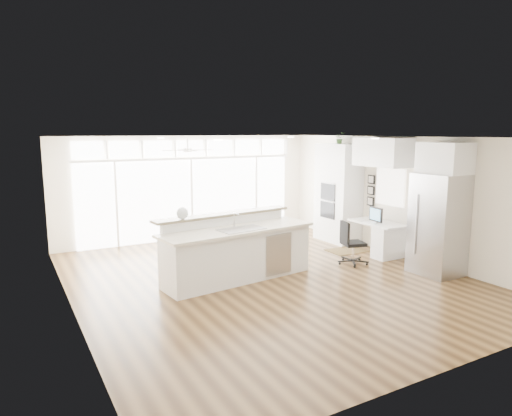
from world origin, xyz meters
TOP-DOWN VIEW (x-y plane):
  - floor at (0.00, 0.00)m, footprint 7.00×8.00m
  - ceiling at (0.00, 0.00)m, footprint 7.00×8.00m
  - wall_back at (0.00, 4.00)m, footprint 7.00×0.04m
  - wall_front at (0.00, -4.00)m, footprint 7.00×0.04m
  - wall_left at (-3.50, 0.00)m, footprint 0.04×8.00m
  - wall_right at (3.50, 0.00)m, footprint 0.04×8.00m
  - glass_wall at (0.00, 3.94)m, footprint 5.80×0.06m
  - transom_row at (0.00, 3.94)m, footprint 5.90×0.06m
  - desk_window at (3.46, 0.30)m, footprint 0.04×0.85m
  - ceiling_fan at (-0.50, 2.80)m, footprint 1.16×1.16m
  - recessed_lights at (0.00, 0.20)m, footprint 3.40×3.00m
  - oven_cabinet at (3.17, 1.80)m, footprint 0.64×1.20m
  - desk_nook at (3.13, 0.30)m, footprint 0.72×1.30m
  - upper_cabinets at (3.17, 0.30)m, footprint 0.64×1.30m
  - refrigerator at (3.11, -1.35)m, footprint 0.76×0.90m
  - fridge_cabinet at (3.17, -1.35)m, footprint 0.64×0.90m
  - framed_photos at (3.46, 0.92)m, footprint 0.06×0.22m
  - kitchen_island at (-0.50, 0.26)m, footprint 3.19×1.51m
  - rug at (2.71, 0.87)m, footprint 0.90×0.67m
  - office_chair at (2.11, -0.04)m, footprint 0.58×0.56m
  - fishbowl at (-1.49, 0.54)m, footprint 0.26×0.26m
  - monitor at (3.05, 0.30)m, footprint 0.13×0.45m
  - keyboard at (2.88, 0.30)m, footprint 0.16×0.33m
  - potted_plant at (3.17, 1.80)m, footprint 0.29×0.32m

SIDE VIEW (x-z plane):
  - floor at x=0.00m, z-range -0.02..0.00m
  - rug at x=2.71m, z-range 0.00..0.01m
  - desk_nook at x=3.13m, z-range 0.00..0.76m
  - office_chair at x=2.11m, z-range 0.00..0.92m
  - kitchen_island at x=-0.50m, z-range 0.00..1.22m
  - keyboard at x=2.88m, z-range 0.76..0.78m
  - monitor at x=3.05m, z-range 0.76..1.13m
  - refrigerator at x=3.11m, z-range 0.00..2.00m
  - glass_wall at x=0.00m, z-range 0.01..2.09m
  - oven_cabinet at x=3.17m, z-range 0.00..2.50m
  - fishbowl at x=-1.49m, z-range 1.22..1.44m
  - wall_back at x=0.00m, z-range 0.00..2.70m
  - wall_front at x=0.00m, z-range 0.00..2.70m
  - wall_left at x=-3.50m, z-range 0.00..2.70m
  - wall_right at x=3.50m, z-range 0.00..2.70m
  - framed_photos at x=3.46m, z-range 1.00..1.80m
  - desk_window at x=3.46m, z-range 1.12..1.98m
  - fridge_cabinet at x=3.17m, z-range 2.00..2.60m
  - upper_cabinets at x=3.17m, z-range 2.03..2.67m
  - transom_row at x=0.00m, z-range 2.18..2.58m
  - ceiling_fan at x=-0.50m, z-range 2.32..2.64m
  - potted_plant at x=3.17m, z-range 2.50..2.72m
  - recessed_lights at x=0.00m, z-range 2.67..2.69m
  - ceiling at x=0.00m, z-range 2.69..2.71m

